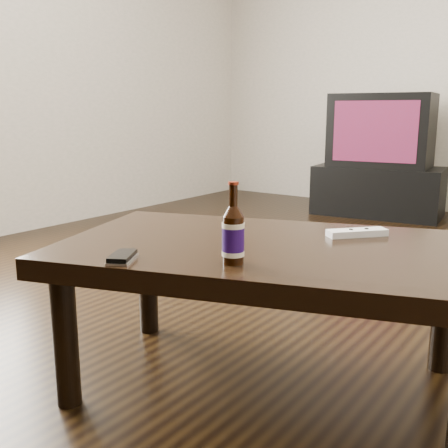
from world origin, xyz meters
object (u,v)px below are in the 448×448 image
Objects in this scene: phone at (122,257)px; remote at (357,233)px; tv at (382,131)px; coffee_table at (268,263)px; tv_stand at (378,191)px; beer_bottle at (233,235)px.

remote is at bearing 27.96° from phone.
tv reaches higher than coffee_table.
tv is at bearing 103.60° from coffee_table.
tv reaches higher than tv_stand.
coffee_table is at bearing -83.45° from tv_stand.
tv_stand is at bearing 68.48° from phone.
tv is 3.90× the size of beer_bottle.
coffee_table is 0.46m from phone.
phone is at bearing -80.92° from remote.
tv reaches higher than beer_bottle.
tv_stand is at bearing 90.00° from tv.
beer_bottle is at bearing -65.43° from remote.
phone is at bearing -88.66° from tv_stand.
tv_stand is at bearing 103.20° from beer_bottle.
tv is 2.92m from remote.
beer_bottle reaches higher than tv_stand.
tv is (0.00, -0.00, 0.51)m from tv_stand.
beer_bottle is (0.76, -3.26, 0.34)m from tv_stand.
remote reaches higher than phone.
remote reaches higher than coffee_table.
remote reaches higher than tv_stand.
remote is (0.41, 0.65, 0.00)m from phone.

